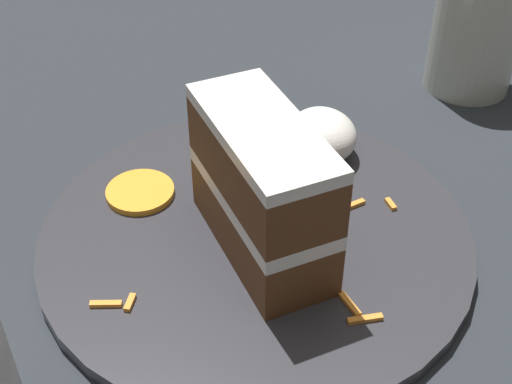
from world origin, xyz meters
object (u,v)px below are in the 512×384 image
Objects in this scene: drinking_glass at (475,37)px; cream_dollop at (322,135)px; plate at (256,236)px; orange_garnish at (140,192)px; cake_slice at (258,189)px.

cream_dollop is at bearing 114.68° from drinking_glass.
drinking_glass is (0.15, -0.25, 0.04)m from plate.
orange_garnish is 0.33m from drinking_glass.
cake_slice is at bearing -138.63° from orange_garnish.
orange_garnish is (0.06, 0.07, 0.01)m from plate.
plate is 0.29m from drinking_glass.
plate is 5.99× the size of orange_garnish.
cake_slice is 0.12m from cream_dollop.
orange_garnish is (0.08, 0.07, -0.05)m from cake_slice.
drinking_glass reaches higher than cake_slice.
cream_dollop is 1.17× the size of orange_garnish.
orange_garnish is at bearing 123.65° from cake_slice.
drinking_glass is (0.08, -0.17, 0.02)m from cream_dollop.
cream_dollop is 0.15m from orange_garnish.
drinking_glass is at bearing 25.86° from cake_slice.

